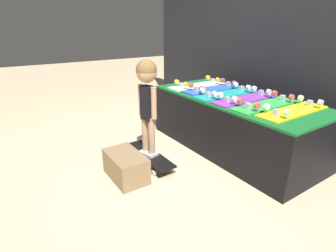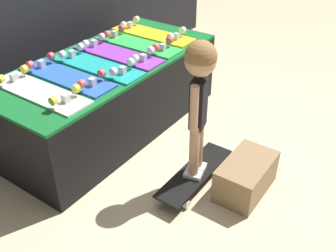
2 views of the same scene
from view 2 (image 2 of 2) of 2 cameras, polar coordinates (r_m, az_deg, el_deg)
The scene contains 11 objects.
ground_plane at distance 2.94m, azimuth -1.21°, elevation -2.78°, with size 16.00×16.00×0.00m, color beige.
display_rack at distance 3.05m, azimuth -8.58°, elevation 4.57°, with size 1.80×0.81×0.56m.
skateboard_white_on_rack at distance 2.56m, azimuth -18.20°, elevation 4.88°, with size 0.21×0.73×0.09m.
skateboard_blue_on_rack at distance 2.71m, azimuth -14.57°, elevation 7.08°, with size 0.21×0.73×0.09m.
skateboard_teal_on_rack at distance 2.82m, azimuth -10.34°, elevation 8.74°, with size 0.21×0.73×0.09m.
skateboard_purple_on_rack at distance 2.99m, azimuth -7.29°, elevation 10.45°, with size 0.21×0.73×0.09m.
skateboard_green_on_rack at distance 3.16m, azimuth -4.38°, elevation 11.91°, with size 0.21×0.73×0.09m.
skateboard_yellow_on_rack at distance 3.36m, azimuth -2.26°, elevation 13.31°, with size 0.21×0.73×0.09m.
skateboard_on_floor at distance 2.57m, azimuth 3.94°, elevation -6.94°, with size 0.68×0.19×0.09m.
child at distance 2.21m, azimuth 4.57°, elevation 5.79°, with size 0.21×0.18×0.89m.
storage_box at distance 2.53m, azimuth 11.24°, elevation -7.16°, with size 0.43×0.25×0.23m.
Camera 2 is at (-1.91, -1.41, 1.73)m, focal length 42.00 mm.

